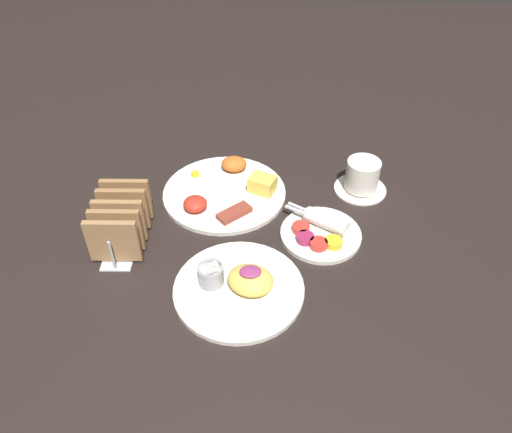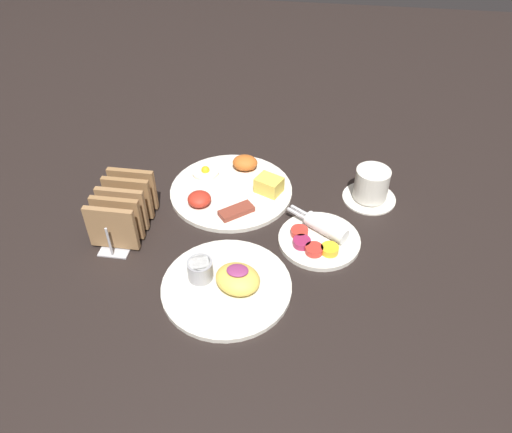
{
  "view_description": "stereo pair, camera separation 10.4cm",
  "coord_description": "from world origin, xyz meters",
  "views": [
    {
      "loc": [
        0.09,
        -0.74,
        0.71
      ],
      "look_at": [
        0.08,
        0.04,
        0.03
      ],
      "focal_mm": 35.0,
      "sensor_mm": 36.0,
      "label": 1
    },
    {
      "loc": [
        0.19,
        -0.73,
        0.71
      ],
      "look_at": [
        0.08,
        0.04,
        0.03
      ],
      "focal_mm": 35.0,
      "sensor_mm": 36.0,
      "label": 2
    }
  ],
  "objects": [
    {
      "name": "plate_condiments",
      "position": [
        0.22,
        0.02,
        0.01
      ],
      "size": [
        0.17,
        0.17,
        0.04
      ],
      "color": "silver",
      "rests_on": "ground_plane"
    },
    {
      "name": "teaspoon",
      "position": [
        0.08,
        -0.1,
        0.0
      ],
      "size": [
        0.09,
        0.11,
        0.01
      ],
      "color": "silver",
      "rests_on": "ground_plane"
    },
    {
      "name": "plate_foreground",
      "position": [
        0.05,
        -0.13,
        0.01
      ],
      "size": [
        0.24,
        0.24,
        0.06
      ],
      "color": "silver",
      "rests_on": "ground_plane"
    },
    {
      "name": "coffee_cup",
      "position": [
        0.32,
        0.17,
        0.04
      ],
      "size": [
        0.12,
        0.12,
        0.08
      ],
      "color": "silver",
      "rests_on": "ground_plane"
    },
    {
      "name": "ground_plane",
      "position": [
        0.0,
        0.0,
        0.0
      ],
      "size": [
        3.0,
        3.0,
        0.0
      ],
      "primitive_type": "plane",
      "color": "black"
    },
    {
      "name": "toast_rack",
      "position": [
        -0.19,
        0.0,
        0.05
      ],
      "size": [
        0.1,
        0.18,
        0.1
      ],
      "color": "#B7B7BC",
      "rests_on": "ground_plane"
    },
    {
      "name": "plate_breakfast",
      "position": [
        0.01,
        0.16,
        0.01
      ],
      "size": [
        0.28,
        0.28,
        0.05
      ],
      "color": "silver",
      "rests_on": "ground_plane"
    }
  ]
}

